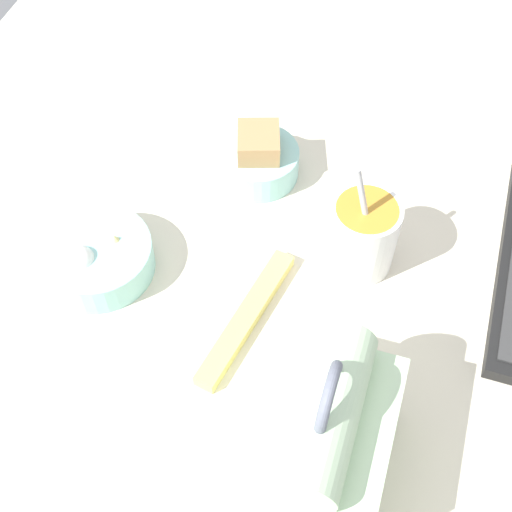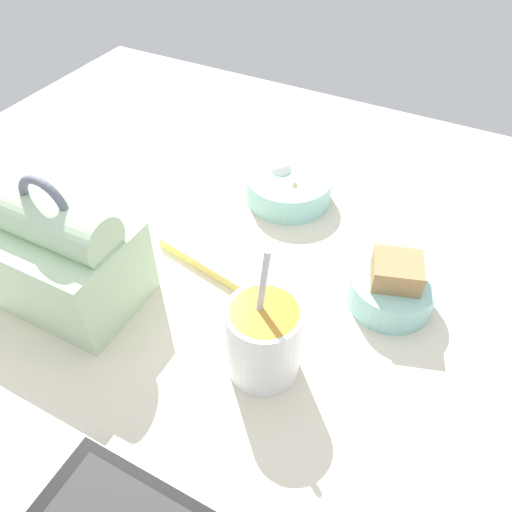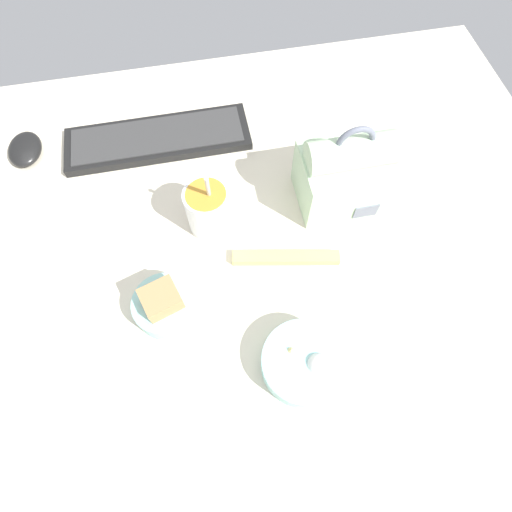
{
  "view_description": "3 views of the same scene",
  "coord_description": "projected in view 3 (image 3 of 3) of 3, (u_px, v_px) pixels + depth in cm",
  "views": [
    {
      "loc": [
        49.11,
        12.59,
        72.32
      ],
      "look_at": [
        4.77,
        -1.43,
        7.0
      ],
      "focal_mm": 50.0,
      "sensor_mm": 36.0,
      "label": 1
    },
    {
      "loc": [
        -15.57,
        37.59,
        50.22
      ],
      "look_at": [
        4.77,
        -1.43,
        7.0
      ],
      "focal_mm": 35.0,
      "sensor_mm": 36.0,
      "label": 2
    },
    {
      "loc": [
        -0.96,
        -30.4,
        67.35
      ],
      "look_at": [
        4.77,
        -1.43,
        7.0
      ],
      "focal_mm": 28.0,
      "sensor_mm": 36.0,
      "label": 3
    }
  ],
  "objects": [
    {
      "name": "computer_mouse",
      "position": [
        25.0,
        149.0,
        0.82
      ],
      "size": [
        6.63,
        9.23,
        3.04
      ],
      "color": "black",
      "rests_on": "desk_surface"
    },
    {
      "name": "bento_bowl_sandwich",
      "position": [
        165.0,
        305.0,
        0.66
      ],
      "size": [
        10.47,
        10.47,
        7.28
      ],
      "color": "#93D1CC",
      "rests_on": "desk_surface"
    },
    {
      "name": "soup_cup",
      "position": [
        208.0,
        209.0,
        0.71
      ],
      "size": [
        8.02,
        8.02,
        16.22
      ],
      "color": "white",
      "rests_on": "desk_surface"
    },
    {
      "name": "chopstick_case",
      "position": [
        286.0,
        258.0,
        0.72
      ],
      "size": [
        19.29,
        6.01,
        1.6
      ],
      "color": "#EFD666",
      "rests_on": "desk_surface"
    },
    {
      "name": "desk_surface",
      "position": [
        229.0,
        268.0,
        0.73
      ],
      "size": [
        140.0,
        110.0,
        2.0
      ],
      "color": "beige",
      "rests_on": "ground"
    },
    {
      "name": "keyboard",
      "position": [
        158.0,
        139.0,
        0.84
      ],
      "size": [
        38.18,
        11.74,
        2.1
      ],
      "color": "black",
      "rests_on": "desk_surface"
    },
    {
      "name": "lunch_bag",
      "position": [
        345.0,
        173.0,
        0.72
      ],
      "size": [
        16.32,
        12.65,
        18.46
      ],
      "color": "#B7D6AD",
      "rests_on": "desk_surface"
    },
    {
      "name": "bento_bowl_snacks",
      "position": [
        303.0,
        362.0,
        0.62
      ],
      "size": [
        13.09,
        13.09,
        5.66
      ],
      "color": "#93D1CC",
      "rests_on": "desk_surface"
    }
  ]
}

